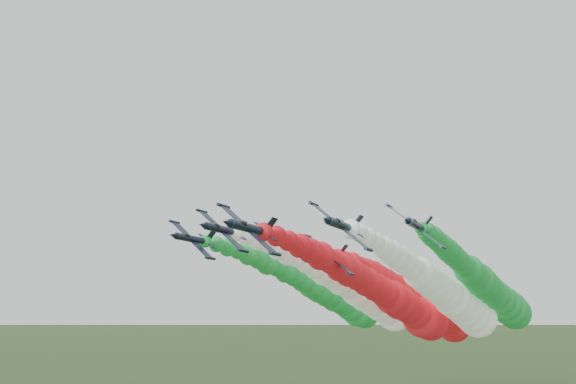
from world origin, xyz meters
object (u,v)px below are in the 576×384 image
jet_inner_left (362,294)px  jet_inner_right (451,297)px  jet_lead (395,301)px  jet_trail (429,308)px  jet_outer_right (492,291)px  jet_outer_left (330,295)px

jet_inner_left → jet_inner_right: 21.90m
jet_lead → jet_inner_right: bearing=45.9°
jet_trail → jet_inner_left: bearing=-130.3°
jet_outer_right → jet_trail: 17.95m
jet_inner_left → jet_outer_right: bearing=16.8°
jet_inner_right → jet_trail: size_ratio=1.00×
jet_lead → jet_inner_right: 14.27m
jet_outer_left → jet_trail: size_ratio=0.99×
jet_outer_left → jet_outer_right: bearing=4.7°
jet_outer_right → jet_inner_left: bearing=-163.2°
jet_inner_right → jet_outer_right: bearing=56.4°
jet_outer_right → jet_trail: jet_outer_right is taller
jet_outer_left → jet_outer_right: size_ratio=1.00×
jet_inner_left → jet_trail: size_ratio=1.00×
jet_inner_right → jet_outer_right: 13.78m
jet_outer_left → jet_outer_right: (39.74, 3.27, 0.53)m
jet_inner_left → jet_outer_right: size_ratio=1.01×
jet_inner_left → jet_inner_right: jet_inner_left is taller
jet_inner_left → jet_outer_right: (29.30, 8.84, 0.43)m
jet_inner_left → jet_inner_right: bearing=-6.7°
jet_outer_left → jet_trail: (23.40, 9.69, -3.20)m
jet_inner_left → jet_outer_left: (-10.44, 5.57, -0.10)m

